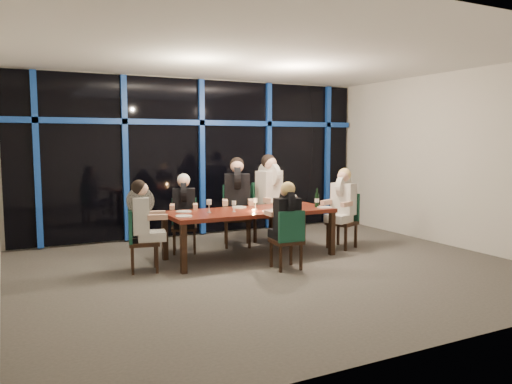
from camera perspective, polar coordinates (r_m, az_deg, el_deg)
room at (r=6.98m, az=2.25°, el=7.53°), size 7.04×7.00×3.02m
window_wall at (r=9.65m, az=-6.24°, el=4.25°), size 6.86×0.43×2.94m
dining_table at (r=7.77m, az=-0.67°, el=-2.56°), size 2.60×1.00×0.75m
chair_far_left at (r=8.28m, az=-8.21°, el=-3.42°), size 0.52×0.52×0.88m
chair_far_mid at (r=8.70m, az=-2.19°, el=-2.28°), size 0.63×0.63×1.05m
chair_far_right at (r=8.96m, az=1.26°, el=-1.93°), size 0.64×0.64×1.08m
chair_end_left at (r=7.15m, az=-13.32°, el=-5.03°), size 0.48×0.48×0.88m
chair_end_right at (r=8.67m, az=10.08°, el=-2.87°), size 0.56×0.56×0.93m
chair_near_mid at (r=7.07m, az=3.72°, el=-5.12°), size 0.43×0.43×0.85m
diner_far_left at (r=8.16m, az=-8.25°, el=-1.07°), size 0.53×0.60×0.86m
diner_far_mid at (r=8.57m, az=-2.17°, el=0.37°), size 0.64×0.72×1.02m
diner_far_right at (r=8.85m, az=1.70°, el=0.74°), size 0.65×0.74×1.05m
diner_end_left at (r=7.10m, az=-12.79°, el=-2.23°), size 0.59×0.48×0.86m
diner_end_right at (r=8.55m, az=9.87°, el=-0.49°), size 0.64×0.58×0.90m
diner_near_mid at (r=7.07m, az=3.48°, el=-2.30°), size 0.44×0.55×0.83m
plate_far_left at (r=7.61m, az=-8.27°, el=-2.23°), size 0.24×0.24×0.01m
plate_far_mid at (r=8.03m, az=-1.94°, el=-1.74°), size 0.24×0.24×0.01m
plate_far_right at (r=8.51m, az=4.49°, el=-1.31°), size 0.24×0.24×0.01m
plate_end_left at (r=7.16m, az=-8.26°, el=-2.75°), size 0.24×0.24×0.01m
plate_end_right at (r=8.09m, az=7.85°, el=-1.74°), size 0.24×0.24×0.01m
plate_near_mid at (r=7.59m, az=1.62°, el=-2.20°), size 0.24×0.24×0.01m
wine_bottle at (r=8.12m, az=6.98°, el=-0.91°), size 0.07×0.07×0.31m
water_pitcher at (r=8.00m, az=4.20°, el=-1.06°), size 0.13×0.12×0.21m
tea_light at (r=7.64m, az=-0.27°, el=-2.09°), size 0.05×0.05×0.03m
wine_glass_a at (r=7.57m, az=-2.54°, el=-1.35°), size 0.06×0.06×0.17m
wine_glass_b at (r=7.82m, az=-0.08°, el=-1.04°), size 0.07×0.07×0.18m
wine_glass_c at (r=7.84m, az=1.97°, el=-1.03°), size 0.07×0.07×0.18m
wine_glass_d at (r=7.51m, az=-5.39°, el=-1.26°), size 0.08×0.08×0.20m
wine_glass_e at (r=8.28m, az=4.20°, el=-0.72°), size 0.06×0.06×0.17m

